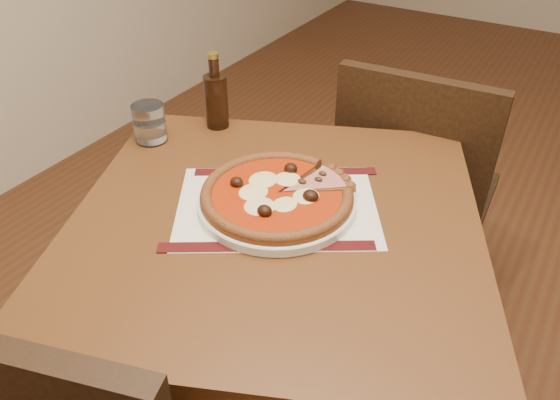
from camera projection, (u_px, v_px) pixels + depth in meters
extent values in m
cube|color=#5B2F15|center=(275.00, 225.00, 1.08)|extent=(1.05, 1.05, 0.04)
cylinder|color=#5B2F15|center=(177.00, 242.00, 1.62)|extent=(0.05, 0.05, 0.71)
cylinder|color=#5B2F15|center=(416.00, 264.00, 1.54)|extent=(0.05, 0.05, 0.71)
cube|color=black|center=(417.00, 194.00, 1.70)|extent=(0.44, 0.44, 0.04)
cylinder|color=black|center=(473.00, 235.00, 1.89)|extent=(0.04, 0.04, 0.41)
cylinder|color=black|center=(375.00, 206.00, 2.03)|extent=(0.04, 0.04, 0.41)
cylinder|color=black|center=(448.00, 302.00, 1.63)|extent=(0.04, 0.04, 0.41)
cylinder|color=black|center=(337.00, 264.00, 1.77)|extent=(0.04, 0.04, 0.41)
cube|color=black|center=(410.00, 156.00, 1.42)|extent=(0.42, 0.06, 0.44)
cube|color=white|center=(277.00, 206.00, 1.10)|extent=(0.49, 0.45, 0.00)
cylinder|color=white|center=(277.00, 202.00, 1.10)|extent=(0.32, 0.32, 0.02)
cylinder|color=brown|center=(277.00, 196.00, 1.09)|extent=(0.31, 0.31, 0.01)
torus|color=#9C4C22|center=(277.00, 193.00, 1.08)|extent=(0.31, 0.31, 0.02)
cylinder|color=#AF3508|center=(277.00, 193.00, 1.08)|extent=(0.26, 0.26, 0.00)
ellipsoid|color=beige|center=(287.00, 179.00, 1.12)|extent=(0.05, 0.04, 0.01)
ellipsoid|color=beige|center=(257.00, 173.00, 1.14)|extent=(0.05, 0.04, 0.01)
ellipsoid|color=beige|center=(252.00, 191.00, 1.08)|extent=(0.05, 0.04, 0.01)
ellipsoid|color=beige|center=(252.00, 211.00, 1.03)|extent=(0.05, 0.04, 0.01)
ellipsoid|color=beige|center=(286.00, 205.00, 1.04)|extent=(0.05, 0.04, 0.01)
ellipsoid|color=beige|center=(317.00, 196.00, 1.07)|extent=(0.05, 0.04, 0.01)
ellipsoid|color=black|center=(287.00, 170.00, 1.12)|extent=(0.03, 0.03, 0.02)
ellipsoid|color=black|center=(235.00, 178.00, 1.10)|extent=(0.03, 0.03, 0.02)
ellipsoid|color=black|center=(267.00, 203.00, 1.03)|extent=(0.03, 0.03, 0.02)
ellipsoid|color=black|center=(321.00, 194.00, 1.05)|extent=(0.03, 0.03, 0.02)
ellipsoid|color=#342413|center=(306.00, 185.00, 1.10)|extent=(0.02, 0.01, 0.01)
ellipsoid|color=#342413|center=(322.00, 178.00, 1.12)|extent=(0.02, 0.01, 0.01)
ellipsoid|color=#342413|center=(302.00, 181.00, 1.11)|extent=(0.02, 0.01, 0.01)
cylinder|color=white|center=(150.00, 123.00, 1.30)|extent=(0.09, 0.09, 0.09)
cylinder|color=#321B0C|center=(216.00, 102.00, 1.35)|extent=(0.06, 0.06, 0.13)
cylinder|color=#321B0C|center=(214.00, 69.00, 1.30)|extent=(0.02, 0.02, 0.06)
cylinder|color=olive|center=(213.00, 55.00, 1.28)|extent=(0.03, 0.03, 0.01)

